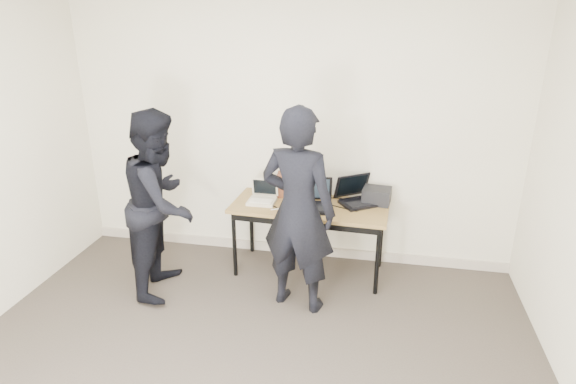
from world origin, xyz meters
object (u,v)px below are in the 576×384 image
(leather_satchel, at_px, (296,184))
(person_observer, at_px, (161,203))
(person_typist, at_px, (298,211))
(laptop_right, at_px, (357,197))
(laptop_beige, at_px, (263,198))
(laptop_center, at_px, (313,201))
(desk, at_px, (309,211))
(equipment_box, at_px, (377,196))

(leather_satchel, xyz_separation_m, person_observer, (-1.10, -0.75, 0.01))
(person_typist, height_order, person_observer, person_typist)
(laptop_right, bearing_deg, laptop_beige, 155.90)
(laptop_center, bearing_deg, laptop_beige, 168.76)
(desk, height_order, laptop_right, laptop_right)
(laptop_right, bearing_deg, person_observer, 167.54)
(laptop_beige, bearing_deg, person_observer, -146.31)
(person_observer, bearing_deg, equipment_box, -75.73)
(desk, distance_m, laptop_beige, 0.48)
(laptop_beige, relative_size, leather_satchel, 0.70)
(leather_satchel, bearing_deg, laptop_beige, -150.04)
(laptop_center, xyz_separation_m, person_observer, (-1.32, -0.49, 0.07))
(desk, bearing_deg, leather_satchel, 131.06)
(laptop_beige, height_order, leather_satchel, leather_satchel)
(laptop_beige, bearing_deg, person_typist, -51.44)
(laptop_center, xyz_separation_m, leather_satchel, (-0.22, 0.26, 0.06))
(leather_satchel, distance_m, equipment_box, 0.81)
(desk, height_order, person_typist, person_typist)
(laptop_right, bearing_deg, equipment_box, -27.65)
(laptop_beige, bearing_deg, laptop_center, -3.25)
(laptop_beige, height_order, laptop_right, laptop_right)
(laptop_center, relative_size, leather_satchel, 1.05)
(person_typist, bearing_deg, person_observer, 10.62)
(laptop_beige, bearing_deg, leather_satchel, 38.31)
(person_typist, bearing_deg, desk, -77.88)
(laptop_beige, distance_m, leather_satchel, 0.37)
(laptop_beige, xyz_separation_m, leather_satchel, (0.29, 0.22, 0.08))
(laptop_center, height_order, person_observer, person_observer)
(leather_satchel, height_order, equipment_box, leather_satchel)
(desk, xyz_separation_m, person_typist, (-0.01, -0.58, 0.24))
(desk, height_order, laptop_beige, laptop_beige)
(laptop_right, distance_m, leather_satchel, 0.63)
(laptop_beige, relative_size, laptop_right, 0.54)
(desk, distance_m, laptop_right, 0.49)
(laptop_center, xyz_separation_m, person_typist, (-0.05, -0.55, 0.12))
(equipment_box, bearing_deg, leather_satchel, 177.47)
(person_typist, bearing_deg, leather_satchel, -65.06)
(laptop_center, relative_size, person_typist, 0.22)
(person_observer, bearing_deg, person_typist, -98.86)
(laptop_right, height_order, equipment_box, laptop_right)
(desk, bearing_deg, equipment_box, 19.88)
(laptop_beige, bearing_deg, laptop_right, 10.92)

